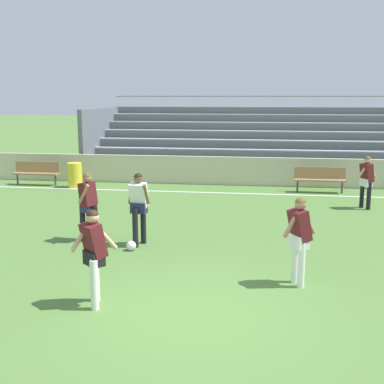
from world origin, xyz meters
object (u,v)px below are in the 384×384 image
Objects in this scene: player_white_overlapping at (139,203)px; player_dark_wide_right at (367,178)px; player_dark_trailing_run at (299,234)px; soccer_ball at (131,246)px; trash_bin at (75,175)px; bleacher_stand at (311,139)px; bench_near_wall_gap at (37,171)px; player_dark_challenging at (88,201)px; player_dark_pressing_high at (94,249)px; bench_far_right at (320,177)px.

player_white_overlapping is 1.04× the size of player_dark_wide_right.
player_dark_trailing_run is 3.99m from soccer_ball.
player_dark_wide_right is at bearing 70.30° from player_dark_trailing_run.
trash_bin is 0.58× the size of player_dark_wide_right.
player_dark_wide_right is at bearing -81.99° from bleacher_stand.
bleacher_stand is 11.96m from bench_near_wall_gap.
player_white_overlapping is 7.70× the size of soccer_ball.
player_dark_trailing_run is at bearing -24.58° from player_dark_challenging.
soccer_ball is at bearing -52.77° from bench_near_wall_gap.
player_dark_wide_right is 7.98m from soccer_ball.
soccer_ball is (-0.20, 2.98, -0.85)m from player_dark_pressing_high.
soccer_ball is (5.88, -7.73, -0.44)m from bench_near_wall_gap.
bench_near_wall_gap is at bearing 127.23° from soccer_ball.
bench_near_wall_gap is (-10.80, -5.06, -0.95)m from bleacher_stand.
player_dark_trailing_run is at bearing -29.87° from player_white_overlapping.
player_dark_pressing_high is (0.12, -3.41, -0.05)m from player_white_overlapping.
player_dark_pressing_high is at bearing -125.25° from player_dark_wide_right.
bleacher_stand reaches higher than soccer_ball.
player_dark_wide_right is at bearing -12.24° from trash_bin.
bench_far_right is 11.70m from player_dark_pressing_high.
soccer_ball is at bearing 93.85° from player_dark_pressing_high.
trash_bin is at bearing -10.88° from bench_near_wall_gap.
player_dark_trailing_run is (4.76, -2.18, -0.01)m from player_dark_challenging.
player_white_overlapping is 1.03× the size of player_dark_challenging.
bleacher_stand is at bearing 30.52° from trash_bin.
soccer_ball is (4.20, -7.41, -0.36)m from trash_bin.
player_white_overlapping is 1.29m from player_dark_challenging.
trash_bin is 0.55× the size of player_white_overlapping.
soccer_ball is at bearing 156.23° from player_dark_trailing_run.
soccer_ball is at bearing -122.20° from bench_far_right.
player_dark_trailing_run is at bearing 22.82° from player_dark_pressing_high.
bleacher_stand is 7.68m from player_dark_wide_right.
bench_near_wall_gap is 8.54m from player_dark_challenging.
bench_far_right is at bearing 113.79° from player_dark_wide_right.
player_dark_trailing_run is 7.19m from player_dark_wide_right.
player_white_overlapping is at bearing -123.24° from bench_far_right.
bench_far_right is 9.08m from trash_bin.
player_white_overlapping reaches higher than player_dark_challenging.
player_dark_trailing_run reaches higher than player_dark_wide_right.
player_dark_challenging is 1.59m from soccer_ball.
bench_near_wall_gap is 1.00× the size of bench_far_right.
player_dark_challenging is 3.85m from player_dark_pressing_high.
soccer_ball is at bearing -101.02° from player_white_overlapping.
player_dark_wide_right reaches higher than trash_bin.
bench_far_right is 9.41m from player_dark_trailing_run.
player_dark_wide_right is at bearing -12.05° from bench_near_wall_gap.
player_dark_challenging is 1.01× the size of player_dark_wide_right.
player_white_overlapping is at bearing -50.79° from bench_near_wall_gap.
bench_far_right is 1.10× the size of player_dark_challenging.
player_dark_wide_right reaches higher than player_dark_pressing_high.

